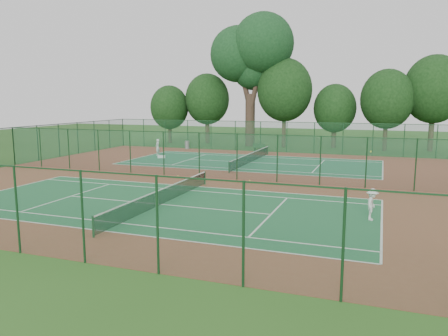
{
  "coord_description": "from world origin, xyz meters",
  "views": [
    {
      "loc": [
        11.67,
        -30.76,
        6.0
      ],
      "look_at": [
        2.15,
        -4.55,
        1.6
      ],
      "focal_mm": 35.0,
      "sensor_mm": 36.0,
      "label": 1
    }
  ],
  "objects_px": {
    "kit_bag": "(161,157)",
    "big_tree": "(252,53)",
    "bench": "(259,148)",
    "player_near": "(372,205)",
    "player_far": "(158,147)",
    "trash_bin": "(187,145)"
  },
  "relations": [
    {
      "from": "player_near",
      "to": "big_tree",
      "type": "xyz_separation_m",
      "value": [
        -15.67,
        31.93,
        10.94
      ]
    },
    {
      "from": "player_far",
      "to": "kit_bag",
      "type": "relative_size",
      "value": 2.35
    },
    {
      "from": "trash_bin",
      "to": "bench",
      "type": "relative_size",
      "value": 0.62
    },
    {
      "from": "kit_bag",
      "to": "big_tree",
      "type": "relative_size",
      "value": 0.04
    },
    {
      "from": "big_tree",
      "to": "player_near",
      "type": "bearing_deg",
      "value": -63.86
    },
    {
      "from": "player_far",
      "to": "kit_bag",
      "type": "xyz_separation_m",
      "value": [
        1.43,
        -1.85,
        -0.75
      ]
    },
    {
      "from": "player_near",
      "to": "player_far",
      "type": "bearing_deg",
      "value": 55.04
    },
    {
      "from": "bench",
      "to": "player_far",
      "type": "bearing_deg",
      "value": -137.4
    },
    {
      "from": "player_near",
      "to": "trash_bin",
      "type": "xyz_separation_m",
      "value": [
        -22.04,
        25.91,
        -0.32
      ]
    },
    {
      "from": "player_near",
      "to": "player_far",
      "type": "height_order",
      "value": "player_far"
    },
    {
      "from": "player_far",
      "to": "player_near",
      "type": "bearing_deg",
      "value": 44.93
    },
    {
      "from": "trash_bin",
      "to": "kit_bag",
      "type": "bearing_deg",
      "value": -82.99
    },
    {
      "from": "player_near",
      "to": "big_tree",
      "type": "height_order",
      "value": "big_tree"
    },
    {
      "from": "bench",
      "to": "trash_bin",
      "type": "bearing_deg",
      "value": -173.04
    },
    {
      "from": "bench",
      "to": "kit_bag",
      "type": "xyz_separation_m",
      "value": [
        -8.07,
        -8.63,
        -0.35
      ]
    },
    {
      "from": "trash_bin",
      "to": "bench",
      "type": "xyz_separation_m",
      "value": [
        9.13,
        -0.02,
        0.0
      ]
    },
    {
      "from": "kit_bag",
      "to": "trash_bin",
      "type": "bearing_deg",
      "value": 73.89
    },
    {
      "from": "kit_bag",
      "to": "bench",
      "type": "bearing_deg",
      "value": 23.8
    },
    {
      "from": "bench",
      "to": "big_tree",
      "type": "distance_m",
      "value": 13.08
    },
    {
      "from": "bench",
      "to": "big_tree",
      "type": "height_order",
      "value": "big_tree"
    },
    {
      "from": "trash_bin",
      "to": "big_tree",
      "type": "distance_m",
      "value": 14.27
    },
    {
      "from": "trash_bin",
      "to": "bench",
      "type": "distance_m",
      "value": 9.13
    }
  ]
}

